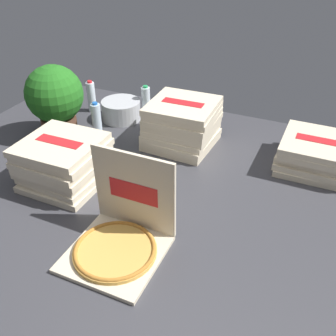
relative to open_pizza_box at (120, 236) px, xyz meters
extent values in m
cube|color=#38383D|center=(0.01, 0.42, -0.09)|extent=(3.20, 2.40, 0.02)
cube|color=beige|center=(0.00, -0.05, -0.07)|extent=(0.42, 0.42, 0.02)
cylinder|color=gold|center=(0.00, -0.05, -0.05)|extent=(0.38, 0.38, 0.02)
torus|color=#B1712A|center=(0.00, -0.05, -0.04)|extent=(0.38, 0.38, 0.02)
cube|color=beige|center=(0.00, 0.15, 0.15)|extent=(0.42, 0.03, 0.42)
cube|color=red|center=(0.00, 0.14, 0.15)|extent=(0.25, 0.00, 0.10)
cube|color=beige|center=(-0.12, 1.02, -0.06)|extent=(0.44, 0.44, 0.04)
cube|color=red|center=(-0.12, 1.02, -0.04)|extent=(0.27, 0.09, 0.00)
cube|color=beige|center=(-0.11, 1.01, -0.02)|extent=(0.44, 0.44, 0.04)
cube|color=red|center=(-0.11, 1.01, 0.00)|extent=(0.27, 0.09, 0.00)
cube|color=beige|center=(-0.12, 1.02, 0.02)|extent=(0.42, 0.42, 0.04)
cube|color=red|center=(-0.12, 1.02, 0.04)|extent=(0.27, 0.08, 0.00)
cube|color=beige|center=(-0.12, 1.03, 0.05)|extent=(0.42, 0.42, 0.04)
cube|color=red|center=(-0.12, 1.03, 0.07)|extent=(0.27, 0.08, 0.00)
cube|color=beige|center=(-0.11, 1.03, 0.09)|extent=(0.42, 0.42, 0.04)
cube|color=beige|center=(-0.11, 1.02, 0.13)|extent=(0.42, 0.42, 0.04)
cube|color=beige|center=(-0.11, 1.03, 0.17)|extent=(0.43, 0.43, 0.04)
cube|color=red|center=(-0.11, 1.03, 0.19)|extent=(0.27, 0.09, 0.00)
cube|color=beige|center=(-0.12, 1.03, 0.20)|extent=(0.43, 0.43, 0.04)
cube|color=red|center=(-0.12, 1.03, 0.22)|extent=(0.27, 0.08, 0.00)
cube|color=beige|center=(-0.55, 0.33, -0.06)|extent=(0.42, 0.42, 0.04)
cube|color=beige|center=(-0.55, 0.35, -0.02)|extent=(0.44, 0.44, 0.04)
cube|color=beige|center=(-0.57, 0.35, 0.02)|extent=(0.43, 0.43, 0.04)
cube|color=beige|center=(-0.56, 0.34, 0.05)|extent=(0.42, 0.42, 0.04)
cube|color=beige|center=(-0.57, 0.34, 0.09)|extent=(0.43, 0.43, 0.04)
cube|color=beige|center=(-0.56, 0.35, 0.13)|extent=(0.42, 0.42, 0.04)
cube|color=red|center=(-0.56, 0.35, 0.15)|extent=(0.27, 0.08, 0.00)
cube|color=beige|center=(-0.57, 0.35, 0.17)|extent=(0.42, 0.42, 0.04)
cube|color=red|center=(-0.57, 0.35, 0.19)|extent=(0.27, 0.08, 0.00)
cube|color=beige|center=(0.73, 1.09, -0.06)|extent=(0.42, 0.42, 0.04)
cube|color=beige|center=(0.73, 1.09, -0.02)|extent=(0.43, 0.43, 0.04)
cube|color=beige|center=(0.73, 1.11, 0.02)|extent=(0.44, 0.44, 0.04)
cube|color=red|center=(0.73, 1.11, 0.04)|extent=(0.27, 0.09, 0.00)
cube|color=beige|center=(0.74, 1.09, 0.05)|extent=(0.42, 0.42, 0.04)
cube|color=beige|center=(0.74, 1.09, 0.09)|extent=(0.42, 0.42, 0.04)
cube|color=red|center=(0.74, 1.09, 0.11)|extent=(0.27, 0.08, 0.00)
cylinder|color=#B7BABF|center=(-0.67, 1.18, 0.00)|extent=(0.29, 0.29, 0.15)
cylinder|color=white|center=(-0.52, 1.30, 0.04)|extent=(0.06, 0.06, 0.23)
cylinder|color=#239951|center=(-0.52, 1.30, 0.16)|extent=(0.04, 0.04, 0.02)
cylinder|color=silver|center=(-0.70, 0.89, 0.04)|extent=(0.06, 0.06, 0.23)
cylinder|color=blue|center=(-0.70, 0.89, 0.16)|extent=(0.04, 0.04, 0.02)
cylinder|color=white|center=(-0.96, 1.21, 0.04)|extent=(0.06, 0.06, 0.23)
cylinder|color=red|center=(-0.96, 1.21, 0.16)|extent=(0.04, 0.04, 0.02)
cylinder|color=#513323|center=(-0.95, 0.79, -0.01)|extent=(0.24, 0.24, 0.14)
sphere|color=#20621A|center=(-0.95, 0.79, 0.23)|extent=(0.39, 0.39, 0.39)
camera|label=1|loc=(0.73, -1.10, 1.24)|focal=41.31mm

